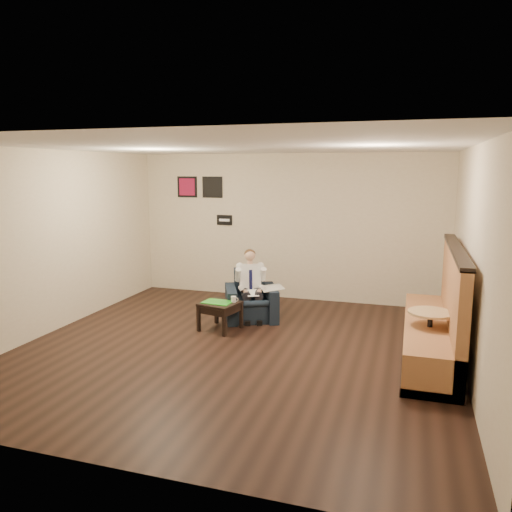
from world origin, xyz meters
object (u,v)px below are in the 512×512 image
(side_table, at_px, (220,316))
(smartphone, at_px, (228,300))
(banquette, at_px, (432,303))
(cafe_table, at_px, (429,338))
(armchair, at_px, (251,296))
(coffee_mug, at_px, (234,299))
(green_folder, at_px, (218,302))
(seated_man, at_px, (252,288))

(side_table, height_order, smartphone, smartphone)
(side_table, relative_size, banquette, 0.19)
(banquette, distance_m, cafe_table, 0.49)
(armchair, bearing_deg, banquette, -41.15)
(coffee_mug, height_order, banquette, banquette)
(green_folder, bearing_deg, side_table, 20.41)
(green_folder, bearing_deg, cafe_table, -8.69)
(banquette, xyz_separation_m, cafe_table, (-0.02, -0.30, -0.39))
(side_table, bearing_deg, smartphone, 59.37)
(seated_man, relative_size, coffee_mug, 11.91)
(seated_man, distance_m, banquette, 2.90)
(smartphone, height_order, cafe_table, cafe_table)
(coffee_mug, distance_m, smartphone, 0.14)
(coffee_mug, bearing_deg, banquette, -5.27)
(coffee_mug, bearing_deg, armchair, 81.61)
(green_folder, bearing_deg, armchair, 65.32)
(smartphone, xyz_separation_m, banquette, (3.03, -0.34, 0.29))
(banquette, bearing_deg, seated_man, 164.16)
(armchair, bearing_deg, seated_man, -90.00)
(coffee_mug, bearing_deg, green_folder, -159.59)
(green_folder, relative_size, smartphone, 3.21)
(armchair, bearing_deg, side_table, -136.50)
(green_folder, bearing_deg, coffee_mug, 20.41)
(armchair, bearing_deg, cafe_table, -46.58)
(coffee_mug, relative_size, smartphone, 0.68)
(cafe_table, bearing_deg, smartphone, 168.14)
(side_table, height_order, coffee_mug, coffee_mug)
(seated_man, xyz_separation_m, smartphone, (-0.25, -0.45, -0.11))
(green_folder, distance_m, banquette, 3.17)
(green_folder, bearing_deg, smartphone, 52.76)
(coffee_mug, xyz_separation_m, cafe_table, (2.90, -0.57, -0.14))
(armchair, relative_size, cafe_table, 1.20)
(seated_man, bearing_deg, side_table, -142.97)
(armchair, distance_m, side_table, 0.77)
(side_table, bearing_deg, armchair, 67.23)
(cafe_table, bearing_deg, banquette, 86.27)
(smartphone, height_order, banquette, banquette)
(armchair, relative_size, side_table, 1.55)
(side_table, bearing_deg, cafe_table, -9.01)
(seated_man, distance_m, smartphone, 0.53)
(armchair, relative_size, smartphone, 6.09)
(armchair, relative_size, seated_man, 0.75)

